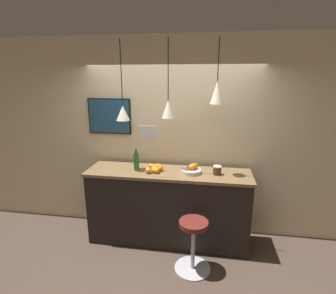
% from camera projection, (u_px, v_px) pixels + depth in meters
% --- Properties ---
extents(ground_plane, '(14.00, 14.00, 0.00)m').
position_uv_depth(ground_plane, '(161.00, 266.00, 3.35)').
color(ground_plane, '#47382D').
extents(back_wall, '(8.00, 0.06, 2.90)m').
position_uv_depth(back_wall, '(172.00, 138.00, 3.90)').
color(back_wall, beige).
rests_on(back_wall, ground_plane).
extents(service_counter, '(2.27, 0.59, 1.07)m').
position_uv_depth(service_counter, '(168.00, 207.00, 3.75)').
color(service_counter, black).
rests_on(service_counter, ground_plane).
extents(bar_stool, '(0.45, 0.45, 0.67)m').
position_uv_depth(bar_stool, '(193.00, 240.00, 3.19)').
color(bar_stool, '#B7B7BC').
rests_on(bar_stool, ground_plane).
extents(fruit_bowl, '(0.27, 0.27, 0.14)m').
position_uv_depth(fruit_bowl, '(191.00, 170.00, 3.54)').
color(fruit_bowl, beige).
rests_on(fruit_bowl, service_counter).
extents(orange_pile, '(0.22, 0.26, 0.09)m').
position_uv_depth(orange_pile, '(155.00, 168.00, 3.61)').
color(orange_pile, orange).
rests_on(orange_pile, service_counter).
extents(juice_bottle, '(0.08, 0.08, 0.30)m').
position_uv_depth(juice_bottle, '(136.00, 161.00, 3.64)').
color(juice_bottle, '#286B33').
rests_on(juice_bottle, service_counter).
extents(spread_jar, '(0.11, 0.11, 0.12)m').
position_uv_depth(spread_jar, '(217.00, 170.00, 3.49)').
color(spread_jar, '#562D19').
rests_on(spread_jar, service_counter).
extents(pendant_lamp_left, '(0.18, 0.18, 1.04)m').
position_uv_depth(pendant_lamp_left, '(123.00, 112.00, 3.50)').
color(pendant_lamp_left, black).
extents(pendant_lamp_middle, '(0.16, 0.16, 0.99)m').
position_uv_depth(pendant_lamp_middle, '(168.00, 109.00, 3.39)').
color(pendant_lamp_middle, black).
extents(pendant_lamp_right, '(0.16, 0.16, 0.80)m').
position_uv_depth(pendant_lamp_right, '(217.00, 93.00, 3.25)').
color(pendant_lamp_right, black).
extents(mounted_tv, '(0.65, 0.04, 0.53)m').
position_uv_depth(mounted_tv, '(110.00, 116.00, 3.90)').
color(mounted_tv, black).
extents(hanging_menu_board, '(0.24, 0.01, 0.17)m').
position_uv_depth(hanging_menu_board, '(148.00, 132.00, 3.28)').
color(hanging_menu_board, white).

